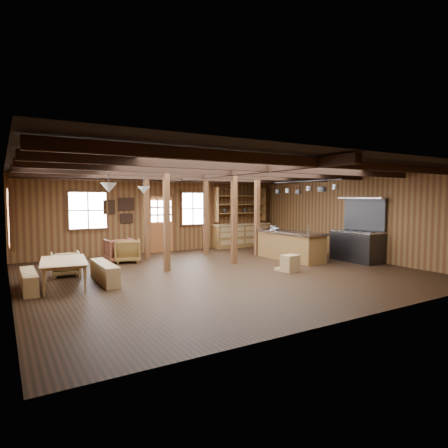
{
  "coord_description": "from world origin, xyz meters",
  "views": [
    {
      "loc": [
        -5.14,
        -8.62,
        2.02
      ],
      "look_at": [
        0.5,
        0.76,
        1.25
      ],
      "focal_mm": 30.0,
      "sensor_mm": 36.0,
      "label": 1
    }
  ],
  "objects_px": {
    "armchair_a": "(119,250)",
    "dining_table": "(66,273)",
    "commercial_range": "(358,241)",
    "armchair_c": "(65,264)",
    "armchair_b": "(128,251)",
    "kitchen_island": "(290,245)"
  },
  "relations": [
    {
      "from": "armchair_a",
      "to": "dining_table",
      "type": "bearing_deg",
      "value": 53.3
    },
    {
      "from": "commercial_range",
      "to": "armchair_c",
      "type": "bearing_deg",
      "value": 164.05
    },
    {
      "from": "armchair_c",
      "to": "armchair_b",
      "type": "bearing_deg",
      "value": -143.6
    },
    {
      "from": "kitchen_island",
      "to": "armchair_c",
      "type": "distance_m",
      "value": 6.8
    },
    {
      "from": "armchair_c",
      "to": "commercial_range",
      "type": "bearing_deg",
      "value": 169.17
    },
    {
      "from": "dining_table",
      "to": "armchair_c",
      "type": "distance_m",
      "value": 1.29
    },
    {
      "from": "kitchen_island",
      "to": "dining_table",
      "type": "xyz_separation_m",
      "value": [
        -6.89,
        -0.24,
        -0.17
      ]
    },
    {
      "from": "armchair_c",
      "to": "armchair_a",
      "type": "bearing_deg",
      "value": -136.98
    },
    {
      "from": "armchair_b",
      "to": "armchair_c",
      "type": "bearing_deg",
      "value": 48.27
    },
    {
      "from": "armchair_c",
      "to": "dining_table",
      "type": "bearing_deg",
      "value": 87.19
    },
    {
      "from": "commercial_range",
      "to": "armchair_a",
      "type": "distance_m",
      "value": 7.6
    },
    {
      "from": "kitchen_island",
      "to": "dining_table",
      "type": "relative_size",
      "value": 1.47
    },
    {
      "from": "dining_table",
      "to": "armchair_a",
      "type": "xyz_separation_m",
      "value": [
        1.95,
        2.65,
        0.07
      ]
    },
    {
      "from": "armchair_a",
      "to": "armchair_b",
      "type": "xyz_separation_m",
      "value": [
        0.22,
        -0.17,
        -0.02
      ]
    },
    {
      "from": "kitchen_island",
      "to": "dining_table",
      "type": "bearing_deg",
      "value": 179.6
    },
    {
      "from": "armchair_b",
      "to": "armchair_c",
      "type": "xyz_separation_m",
      "value": [
        -1.99,
        -1.21,
        -0.04
      ]
    },
    {
      "from": "kitchen_island",
      "to": "commercial_range",
      "type": "xyz_separation_m",
      "value": [
        1.65,
        -1.36,
        0.17
      ]
    },
    {
      "from": "commercial_range",
      "to": "dining_table",
      "type": "height_order",
      "value": "commercial_range"
    },
    {
      "from": "armchair_a",
      "to": "armchair_c",
      "type": "bearing_deg",
      "value": 37.51
    },
    {
      "from": "kitchen_island",
      "to": "armchair_a",
      "type": "xyz_separation_m",
      "value": [
        -4.94,
        2.42,
        -0.1
      ]
    },
    {
      "from": "kitchen_island",
      "to": "armchair_b",
      "type": "distance_m",
      "value": 5.23
    },
    {
      "from": "commercial_range",
      "to": "armchair_a",
      "type": "height_order",
      "value": "commercial_range"
    }
  ]
}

